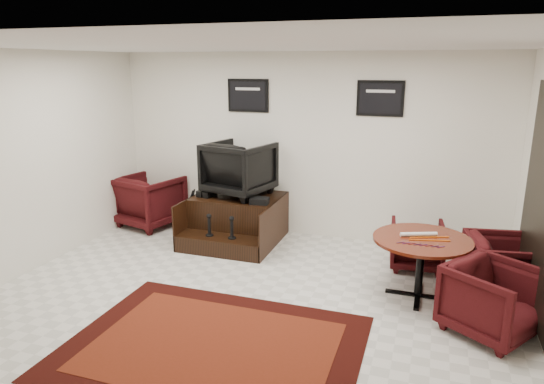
{
  "coord_description": "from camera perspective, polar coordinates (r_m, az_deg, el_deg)",
  "views": [
    {
      "loc": [
        1.87,
        -4.58,
        2.63
      ],
      "look_at": [
        0.02,
        0.9,
        1.09
      ],
      "focal_mm": 32.0,
      "sensor_mm": 36.0,
      "label": 1
    }
  ],
  "objects": [
    {
      "name": "ground",
      "position": [
        5.6,
        -3.23,
        -13.1
      ],
      "size": [
        6.0,
        6.0,
        0.0
      ],
      "primitive_type": "plane",
      "color": "silver",
      "rests_on": "ground"
    },
    {
      "name": "room_shell",
      "position": [
        5.0,
        1.36,
        5.19
      ],
      "size": [
        6.02,
        5.02,
        2.81
      ],
      "color": "white",
      "rests_on": "ground"
    },
    {
      "name": "area_rug",
      "position": [
        4.9,
        -6.96,
        -17.58
      ],
      "size": [
        2.78,
        2.09,
        0.01
      ],
      "color": "black",
      "rests_on": "ground"
    },
    {
      "name": "shine_podium",
      "position": [
        7.42,
        -4.19,
        -3.32
      ],
      "size": [
        1.32,
        1.35,
        0.68
      ],
      "color": "black",
      "rests_on": "ground"
    },
    {
      "name": "shine_chair",
      "position": [
        7.34,
        -3.88,
        3.09
      ],
      "size": [
        1.05,
        1.01,
        0.91
      ],
      "primitive_type": "imported",
      "rotation": [
        0.0,
        0.0,
        2.9
      ],
      "color": "black",
      "rests_on": "shine_podium"
    },
    {
      "name": "shoes_pair",
      "position": [
        7.41,
        -7.7,
        -0.12
      ],
      "size": [
        0.25,
        0.29,
        0.09
      ],
      "color": "black",
      "rests_on": "shine_podium"
    },
    {
      "name": "polish_kit",
      "position": [
        6.94,
        -1.5,
        -1.04
      ],
      "size": [
        0.28,
        0.21,
        0.09
      ],
      "primitive_type": "cube",
      "rotation": [
        0.0,
        0.0,
        0.1
      ],
      "color": "black",
      "rests_on": "shine_podium"
    },
    {
      "name": "umbrella_black",
      "position": [
        7.6,
        -9.99,
        -2.42
      ],
      "size": [
        0.29,
        0.11,
        0.79
      ],
      "primitive_type": null,
      "color": "black",
      "rests_on": "ground"
    },
    {
      "name": "umbrella_hooked",
      "position": [
        7.64,
        -9.8,
        -2.28
      ],
      "size": [
        0.3,
        0.11,
        0.8
      ],
      "primitive_type": null,
      "color": "black",
      "rests_on": "ground"
    },
    {
      "name": "armchair_side",
      "position": [
        8.28,
        -14.2,
        -0.7
      ],
      "size": [
        1.09,
        1.05,
        0.93
      ],
      "primitive_type": "imported",
      "rotation": [
        0.0,
        0.0,
        2.88
      ],
      "color": "black",
      "rests_on": "ground"
    },
    {
      "name": "meeting_table",
      "position": [
        5.77,
        17.21,
        -6.04
      ],
      "size": [
        1.1,
        1.1,
        0.72
      ],
      "color": "#411709",
      "rests_on": "ground"
    },
    {
      "name": "table_chair_back",
      "position": [
        6.69,
        16.68,
        -5.73
      ],
      "size": [
        0.72,
        0.68,
        0.68
      ],
      "primitive_type": "imported",
      "rotation": [
        0.0,
        0.0,
        3.24
      ],
      "color": "black",
      "rests_on": "ground"
    },
    {
      "name": "table_chair_window",
      "position": [
        6.19,
        25.63,
        -7.75
      ],
      "size": [
        0.85,
        0.89,
        0.8
      ],
      "primitive_type": "imported",
      "rotation": [
        0.0,
        0.0,
        1.74
      ],
      "color": "black",
      "rests_on": "ground"
    },
    {
      "name": "table_chair_corner",
      "position": [
        5.35,
        24.56,
        -11.16
      ],
      "size": [
        1.04,
        1.05,
        0.8
      ],
      "primitive_type": "imported",
      "rotation": [
        0.0,
        0.0,
        0.97
      ],
      "color": "black",
      "rests_on": "ground"
    },
    {
      "name": "paper_roll",
      "position": [
        5.78,
        16.87,
        -4.78
      ],
      "size": [
        0.41,
        0.2,
        0.05
      ],
      "primitive_type": "cylinder",
      "rotation": [
        0.0,
        1.57,
        0.37
      ],
      "color": "silver",
      "rests_on": "meeting_table"
    },
    {
      "name": "table_clutter",
      "position": [
        5.68,
        17.78,
        -5.44
      ],
      "size": [
        0.56,
        0.39,
        0.01
      ],
      "color": "orange",
      "rests_on": "meeting_table"
    }
  ]
}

